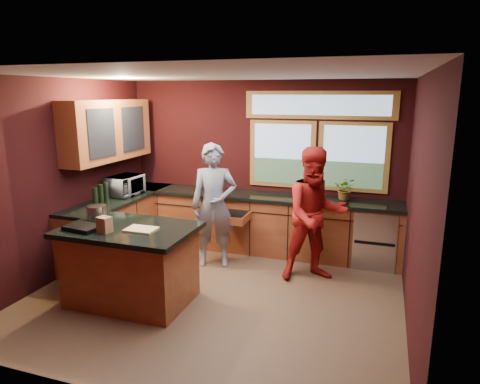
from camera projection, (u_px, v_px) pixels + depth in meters
The scene contains 14 objects.
floor at pixel (217, 295), 5.42m from camera, with size 4.50×4.50×0.00m, color brown.
room_shell at pixel (181, 149), 5.50m from camera, with size 4.52×4.02×2.71m.
back_counter at pixel (267, 224), 6.82m from camera, with size 4.50×0.64×0.93m.
left_counter at pixel (121, 226), 6.71m from camera, with size 0.64×2.30×0.93m.
island at pixel (131, 264), 5.17m from camera, with size 1.55×1.05×0.95m.
person_grey at pixel (214, 206), 6.19m from camera, with size 0.66×0.43×1.81m, color slate.
person_red at pixel (315, 215), 5.71m from camera, with size 0.88×0.69×1.82m, color #A21613.
microwave at pixel (125, 185), 6.69m from camera, with size 0.56×0.38×0.31m, color #999999.
potted_plant at pixel (346, 189), 6.36m from camera, with size 0.31×0.27×0.35m, color #999999.
paper_towel at pixel (319, 190), 6.44m from camera, with size 0.12×0.12×0.28m, color white.
cutting_board at pixel (141, 229), 4.95m from camera, with size 0.35×0.25×0.02m, color tan.
stock_pot at pixel (97, 213), 5.35m from camera, with size 0.24×0.24×0.18m, color #BABABF.
paper_bag at pixel (105, 225), 4.86m from camera, with size 0.15×0.12×0.18m, color brown.
black_tray at pixel (83, 228), 4.97m from camera, with size 0.40×0.28×0.05m, color black.
Camera 1 is at (1.88, -4.63, 2.49)m, focal length 32.00 mm.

